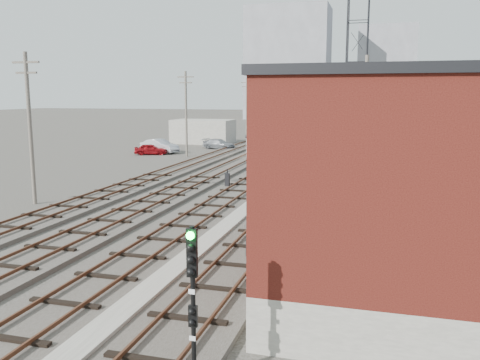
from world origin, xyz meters
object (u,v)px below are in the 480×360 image
at_px(switch_stand, 227,180).
at_px(site_trailer, 272,147).
at_px(car_red, 151,149).
at_px(car_silver, 160,146).
at_px(car_grey, 219,144).
at_px(signal_mast, 193,295).

relative_size(switch_stand, site_trailer, 0.22).
height_order(car_red, car_silver, car_silver).
bearing_deg(car_grey, site_trailer, -118.58).
bearing_deg(signal_mast, car_red, 116.67).
distance_m(switch_stand, car_grey, 26.85).
distance_m(site_trailer, car_grey, 11.40).
height_order(site_trailer, car_silver, site_trailer).
distance_m(signal_mast, car_red, 46.04).
bearing_deg(site_trailer, car_red, 164.96).
relative_size(site_trailer, car_silver, 1.27).
height_order(signal_mast, car_grey, signal_mast).
height_order(signal_mast, car_red, signal_mast).
bearing_deg(site_trailer, signal_mast, -95.88).
xyz_separation_m(signal_mast, site_trailer, (-6.96, 41.22, -0.94)).
height_order(switch_stand, car_silver, car_silver).
distance_m(switch_stand, car_silver, 23.92).
bearing_deg(car_red, switch_stand, -160.72).
bearing_deg(switch_stand, signal_mast, -76.31).
height_order(switch_stand, site_trailer, site_trailer).
distance_m(signal_mast, car_silver, 47.66).
xyz_separation_m(signal_mast, car_grey, (-15.28, 48.99, -1.51)).
bearing_deg(car_silver, site_trailer, -79.50).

